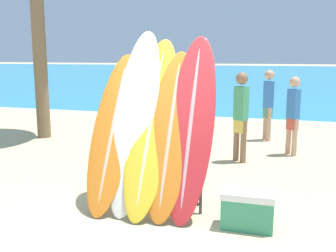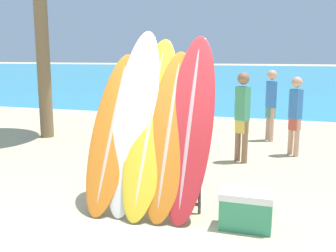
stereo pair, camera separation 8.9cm
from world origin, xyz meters
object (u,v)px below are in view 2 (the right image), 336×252
at_px(person_far_left, 271,103).
at_px(surfboard_slot_4, 190,125).
at_px(surfboard_slot_0, 113,130).
at_px(surfboard_slot_3, 169,132).
at_px(person_mid_beach, 126,101).
at_px(surfboard_slot_2, 151,124).
at_px(cooler_box, 246,210).
at_px(person_near_water, 242,114).
at_px(surfboard_slot_1, 134,119).
at_px(surfboard_rack, 149,171).
at_px(person_far_right, 295,113).

bearing_deg(person_far_left, surfboard_slot_4, -38.54).
bearing_deg(surfboard_slot_0, surfboard_slot_4, 2.21).
relative_size(surfboard_slot_3, person_mid_beach, 1.20).
xyz_separation_m(surfboard_slot_3, person_mid_beach, (-2.20, 3.70, -0.09)).
xyz_separation_m(surfboard_slot_2, person_far_left, (1.27, 4.58, -0.21)).
height_order(surfboard_slot_4, cooler_box, surfboard_slot_4).
relative_size(person_near_water, person_mid_beach, 0.98).
bearing_deg(surfboard_slot_1, cooler_box, -12.75).
height_order(surfboard_rack, person_far_right, person_far_right).
bearing_deg(surfboard_rack, person_mid_beach, 117.55).
xyz_separation_m(surfboard_slot_4, person_near_water, (0.34, 2.54, -0.21)).
relative_size(surfboard_slot_0, cooler_box, 3.29).
distance_m(surfboard_slot_4, cooler_box, 1.21).
bearing_deg(cooler_box, surfboard_rack, 168.73).
bearing_deg(surfboard_slot_4, person_far_left, 80.82).
bearing_deg(surfboard_rack, surfboard_slot_1, 159.75).
relative_size(surfboard_slot_1, cooler_box, 3.82).
xyz_separation_m(person_near_water, cooler_box, (0.41, -2.86, -0.69)).
relative_size(surfboard_rack, surfboard_slot_3, 0.67).
bearing_deg(surfboard_slot_2, surfboard_slot_0, -173.94).
distance_m(surfboard_slot_1, surfboard_slot_4, 0.76).
bearing_deg(person_far_left, person_far_right, -6.72).
height_order(surfboard_slot_2, cooler_box, surfboard_slot_2).
bearing_deg(person_far_right, surfboard_rack, -73.48).
xyz_separation_m(surfboard_rack, person_mid_beach, (-1.94, 3.72, 0.43)).
xyz_separation_m(surfboard_slot_3, person_far_right, (1.52, 3.38, -0.17)).
relative_size(surfboard_rack, person_far_left, 0.84).
xyz_separation_m(surfboard_slot_4, person_mid_beach, (-2.46, 3.65, -0.19)).
bearing_deg(surfboard_slot_4, surfboard_slot_0, -177.79).
relative_size(person_far_left, person_far_right, 1.05).
bearing_deg(person_near_water, surfboard_rack, 106.47).
bearing_deg(surfboard_slot_3, surfboard_slot_0, 179.58).
distance_m(surfboard_rack, surfboard_slot_4, 0.81).
height_order(person_mid_beach, person_far_left, person_mid_beach).
height_order(surfboard_slot_4, person_far_left, surfboard_slot_4).
relative_size(surfboard_slot_4, person_far_left, 1.37).
xyz_separation_m(surfboard_slot_2, person_near_water, (0.86, 2.53, -0.19)).
distance_m(surfboard_slot_0, surfboard_slot_3, 0.78).
distance_m(surfboard_slot_1, person_far_right, 3.89).
xyz_separation_m(surfboard_slot_4, person_far_right, (1.27, 3.33, -0.27)).
xyz_separation_m(surfboard_slot_2, cooler_box, (1.27, -0.33, -0.88)).
height_order(surfboard_slot_1, surfboard_slot_3, surfboard_slot_1).
xyz_separation_m(surfboard_rack, person_near_water, (0.86, 2.60, 0.41)).
height_order(surfboard_rack, person_far_left, person_far_left).
xyz_separation_m(surfboard_slot_0, person_far_left, (1.78, 4.63, -0.11)).
bearing_deg(surfboard_slot_3, person_near_water, 77.10).
height_order(surfboard_slot_0, surfboard_slot_3, surfboard_slot_3).
bearing_deg(surfboard_slot_0, cooler_box, -8.79).
bearing_deg(cooler_box, person_mid_beach, 128.92).
relative_size(surfboard_slot_4, cooler_box, 3.69).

